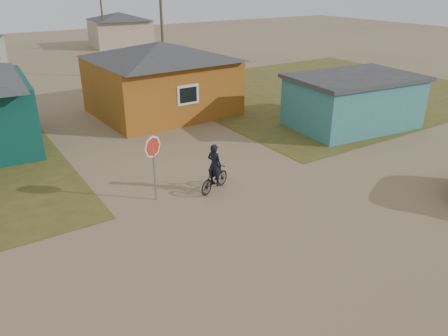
{
  "coord_description": "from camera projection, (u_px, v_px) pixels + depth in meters",
  "views": [
    {
      "loc": [
        -7.71,
        -7.97,
        7.04
      ],
      "look_at": [
        -0.55,
        3.0,
        1.3
      ],
      "focal_mm": 35.0,
      "sensor_mm": 36.0,
      "label": 1
    }
  ],
  "objects": [
    {
      "name": "grass_ne",
      "position": [
        322.0,
        90.0,
        29.77
      ],
      "size": [
        20.0,
        18.0,
        0.0
      ],
      "primitive_type": "cube",
      "color": "brown",
      "rests_on": "ground"
    },
    {
      "name": "utility_pole_far",
      "position": [
        101.0,
        9.0,
        44.04
      ],
      "size": [
        1.4,
        0.2,
        8.0
      ],
      "color": "brown",
      "rests_on": "ground"
    },
    {
      "name": "ground",
      "position": [
        296.0,
        239.0,
        12.79
      ],
      "size": [
        120.0,
        120.0,
        0.0
      ],
      "primitive_type": "plane",
      "color": "#8F7452"
    },
    {
      "name": "stop_sign",
      "position": [
        153.0,
        153.0,
        14.36
      ],
      "size": [
        0.76,
        0.06,
        2.33
      ],
      "color": "gray",
      "rests_on": "ground"
    },
    {
      "name": "cyclist",
      "position": [
        215.0,
        174.0,
        15.45
      ],
      "size": [
        1.61,
        1.0,
        1.76
      ],
      "color": "black",
      "rests_on": "ground"
    },
    {
      "name": "shed_turquoise",
      "position": [
        353.0,
        101.0,
        22.01
      ],
      "size": [
        6.71,
        4.93,
        2.6
      ],
      "color": "teal",
      "rests_on": "ground"
    },
    {
      "name": "house_yellow",
      "position": [
        161.0,
        77.0,
        23.98
      ],
      "size": [
        7.72,
        6.76,
        3.9
      ],
      "color": "#975417",
      "rests_on": "ground"
    },
    {
      "name": "house_beige_east",
      "position": [
        120.0,
        29.0,
        47.74
      ],
      "size": [
        6.95,
        6.05,
        3.6
      ],
      "color": "tan",
      "rests_on": "ground"
    },
    {
      "name": "utility_pole_near",
      "position": [
        162.0,
        21.0,
        31.26
      ],
      "size": [
        1.4,
        0.2,
        8.0
      ],
      "color": "brown",
      "rests_on": "ground"
    }
  ]
}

